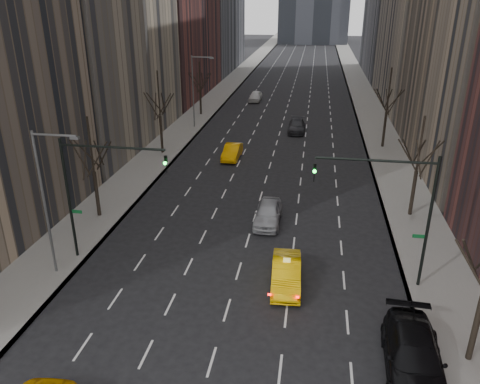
% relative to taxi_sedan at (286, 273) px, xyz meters
% --- Properties ---
extents(sidewalk_left, '(4.50, 320.00, 0.15)m').
position_rel_taxi_sedan_xyz_m(sidewalk_left, '(-15.28, 59.05, -0.72)').
color(sidewalk_left, slate).
rests_on(sidewalk_left, ground).
extents(sidewalk_right, '(4.50, 320.00, 0.15)m').
position_rel_taxi_sedan_xyz_m(sidewalk_right, '(9.22, 59.05, -0.72)').
color(sidewalk_right, slate).
rests_on(sidewalk_right, ground).
extents(tree_lw_b, '(3.36, 3.50, 7.82)m').
position_rel_taxi_sedan_xyz_m(tree_lw_b, '(-15.03, 7.05, 2.92)').
color(tree_lw_b, black).
rests_on(tree_lw_b, ground).
extents(tree_lw_c, '(3.36, 3.50, 8.74)m').
position_rel_taxi_sedan_xyz_m(tree_lw_c, '(-15.03, 23.05, 3.24)').
color(tree_lw_c, black).
rests_on(tree_lw_c, ground).
extents(tree_lw_d, '(3.36, 3.50, 7.36)m').
position_rel_taxi_sedan_xyz_m(tree_lw_d, '(-15.03, 41.05, 2.77)').
color(tree_lw_d, black).
rests_on(tree_lw_d, ground).
extents(tree_rw_b, '(3.36, 3.50, 7.82)m').
position_rel_taxi_sedan_xyz_m(tree_rw_b, '(8.97, 11.05, 2.92)').
color(tree_rw_b, black).
rests_on(tree_rw_b, ground).
extents(tree_rw_c, '(3.36, 3.50, 8.74)m').
position_rel_taxi_sedan_xyz_m(tree_rw_c, '(8.97, 29.05, 3.24)').
color(tree_rw_c, black).
rests_on(tree_rw_c, ground).
extents(traffic_mast_left, '(6.69, 0.39, 8.00)m').
position_rel_taxi_sedan_xyz_m(traffic_mast_left, '(-12.14, 1.05, 4.69)').
color(traffic_mast_left, black).
rests_on(traffic_mast_left, ground).
extents(traffic_mast_right, '(6.69, 0.39, 8.00)m').
position_rel_taxi_sedan_xyz_m(traffic_mast_right, '(6.07, 1.05, 4.69)').
color(traffic_mast_right, black).
rests_on(traffic_mast_right, ground).
extents(streetlight_near, '(2.83, 0.22, 9.00)m').
position_rel_taxi_sedan_xyz_m(streetlight_near, '(-13.87, -0.95, 4.82)').
color(streetlight_near, slate).
rests_on(streetlight_near, ground).
extents(streetlight_far, '(2.83, 0.22, 9.00)m').
position_rel_taxi_sedan_xyz_m(streetlight_far, '(-13.87, 34.05, 4.82)').
color(streetlight_far, slate).
rests_on(streetlight_far, ground).
extents(taxi_sedan, '(1.93, 4.90, 1.59)m').
position_rel_taxi_sedan_xyz_m(taxi_sedan, '(0.00, 0.00, 0.00)').
color(taxi_sedan, '#FFC105').
rests_on(taxi_sedan, ground).
extents(silver_sedan_ahead, '(1.98, 4.84, 1.64)m').
position_rel_taxi_sedan_xyz_m(silver_sedan_ahead, '(-1.91, 8.04, 0.03)').
color(silver_sedan_ahead, '#9A9CA1').
rests_on(silver_sedan_ahead, ground).
extents(parked_suv_black, '(2.88, 6.44, 1.83)m').
position_rel_taxi_sedan_xyz_m(parked_suv_black, '(6.17, -6.18, 0.12)').
color(parked_suv_black, black).
rests_on(parked_suv_black, ground).
extents(far_taxi, '(1.67, 4.61, 1.51)m').
position_rel_taxi_sedan_xyz_m(far_taxi, '(-7.21, 22.58, -0.04)').
color(far_taxi, '#FFA705').
rests_on(far_taxi, ground).
extents(far_suv_grey, '(2.14, 5.19, 1.50)m').
position_rel_taxi_sedan_xyz_m(far_suv_grey, '(-0.98, 34.20, -0.04)').
color(far_suv_grey, '#2A2A2F').
rests_on(far_suv_grey, ground).
extents(far_car_white, '(1.95, 4.67, 1.58)m').
position_rel_taxi_sedan_xyz_m(far_car_white, '(-8.48, 51.79, -0.00)').
color(far_car_white, white).
rests_on(far_car_white, ground).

